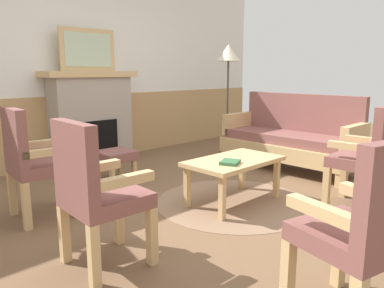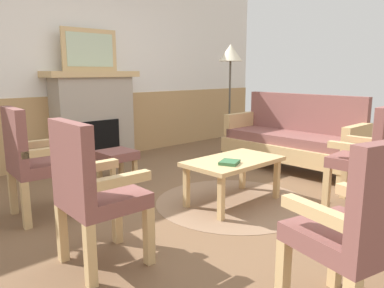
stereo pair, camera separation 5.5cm
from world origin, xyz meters
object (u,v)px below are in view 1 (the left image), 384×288
at_px(framed_picture, 88,50).
at_px(coffee_table, 234,165).
at_px(armchair_corner_left, 369,153).
at_px(armchair_near_fireplace, 96,188).
at_px(armchair_by_window_left, 33,158).
at_px(floor_lamp_by_couch, 228,60).
at_px(armchair_front_center, 365,225).
at_px(footstool, 116,157).
at_px(fireplace, 91,117).
at_px(couch, 291,139).
at_px(book_on_table, 230,162).

bearing_deg(framed_picture, coffee_table, -86.43).
relative_size(framed_picture, armchair_corner_left, 0.82).
distance_m(coffee_table, armchair_near_fireplace, 1.61).
distance_m(armchair_near_fireplace, armchair_by_window_left, 1.13).
relative_size(coffee_table, floor_lamp_by_couch, 0.57).
xyz_separation_m(framed_picture, armchair_front_center, (-0.80, -4.02, -1.02)).
distance_m(coffee_table, footstool, 1.51).
relative_size(fireplace, floor_lamp_by_couch, 0.77).
distance_m(fireplace, armchair_near_fireplace, 2.96).
bearing_deg(armchair_near_fireplace, framed_picture, 60.90).
relative_size(coffee_table, armchair_front_center, 0.98).
relative_size(couch, armchair_by_window_left, 1.84).
bearing_deg(armchair_front_center, book_on_table, 62.53).
bearing_deg(coffee_table, armchair_corner_left, -53.10).
relative_size(coffee_table, book_on_table, 5.07).
height_order(book_on_table, armchair_by_window_left, armchair_by_window_left).
bearing_deg(floor_lamp_by_couch, couch, -95.88).
bearing_deg(armchair_front_center, armchair_corner_left, 20.01).
xyz_separation_m(couch, book_on_table, (-1.74, -0.41, 0.06)).
bearing_deg(armchair_near_fireplace, floor_lamp_by_couch, 27.14).
bearing_deg(framed_picture, armchair_corner_left, -75.40).
distance_m(book_on_table, armchair_front_center, 1.69).
bearing_deg(armchair_by_window_left, framed_picture, 46.30).
height_order(coffee_table, armchair_front_center, armchair_front_center).
bearing_deg(armchair_front_center, armchair_by_window_left, 103.04).
bearing_deg(floor_lamp_by_couch, fireplace, 153.90).
xyz_separation_m(coffee_table, armchair_corner_left, (0.74, -0.98, 0.15)).
distance_m(coffee_table, floor_lamp_by_couch, 2.51).
bearing_deg(couch, fireplace, 129.16).
bearing_deg(book_on_table, footstool, 98.75).
distance_m(footstool, armchair_near_fireplace, 2.01).
height_order(fireplace, floor_lamp_by_couch, floor_lamp_by_couch).
bearing_deg(book_on_table, armchair_corner_left, -44.25).
height_order(couch, coffee_table, couch).
height_order(framed_picture, armchair_corner_left, framed_picture).
xyz_separation_m(armchair_front_center, armchair_corner_left, (1.69, 0.62, 0.00)).
height_order(armchair_near_fireplace, armchair_front_center, same).
height_order(footstool, armchair_corner_left, armchair_corner_left).
xyz_separation_m(book_on_table, floor_lamp_by_couch, (1.87, 1.62, 1.00)).
distance_m(book_on_table, armchair_by_window_left, 1.74).
height_order(armchair_near_fireplace, armchair_corner_left, same).
height_order(couch, footstool, couch).
bearing_deg(coffee_table, book_on_table, -151.19).
distance_m(framed_picture, footstool, 1.63).
bearing_deg(armchair_corner_left, armchair_near_fireplace, 160.65).
bearing_deg(floor_lamp_by_couch, armchair_by_window_left, -170.26).
height_order(fireplace, framed_picture, framed_picture).
bearing_deg(armchair_front_center, armchair_near_fireplace, 114.03).
bearing_deg(footstool, armchair_by_window_left, -157.07).
xyz_separation_m(framed_picture, floor_lamp_by_couch, (1.84, -0.90, -0.11)).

